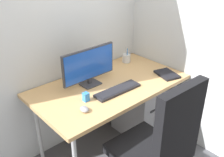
# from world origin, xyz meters

# --- Properties ---
(ground_plane) EXTENTS (8.00, 8.00, 0.00)m
(ground_plane) POSITION_xyz_m (0.00, 0.00, 0.00)
(ground_plane) COLOR #4C4C51
(wall_back) EXTENTS (2.86, 0.04, 2.80)m
(wall_back) POSITION_xyz_m (0.00, 0.42, 1.40)
(wall_back) COLOR silver
(wall_back) RESTS_ON ground_plane
(wall_side_right) EXTENTS (0.04, 2.22, 2.80)m
(wall_side_right) POSITION_xyz_m (0.74, -0.21, 1.40)
(wall_side_right) COLOR silver
(wall_side_right) RESTS_ON ground_plane
(desk) EXTENTS (1.43, 0.79, 0.76)m
(desk) POSITION_xyz_m (0.00, 0.00, 0.71)
(desk) COLOR tan
(desk) RESTS_ON ground_plane
(office_chair) EXTENTS (0.63, 0.65, 1.13)m
(office_chair) POSITION_xyz_m (-0.13, -0.71, 0.57)
(office_chair) COLOR black
(office_chair) RESTS_ON ground_plane
(filing_cabinet) EXTENTS (0.36, 0.50, 0.58)m
(filing_cabinet) POSITION_xyz_m (0.42, 0.01, 0.29)
(filing_cabinet) COLOR gray
(filing_cabinet) RESTS_ON ground_plane
(monitor) EXTENTS (0.55, 0.14, 0.35)m
(monitor) POSITION_xyz_m (-0.14, 0.12, 0.95)
(monitor) COLOR #333338
(monitor) RESTS_ON desk
(keyboard) EXTENTS (0.45, 0.14, 0.03)m
(keyboard) POSITION_xyz_m (-0.04, -0.15, 0.77)
(keyboard) COLOR black
(keyboard) RESTS_ON desk
(mouse) EXTENTS (0.08, 0.09, 0.04)m
(mouse) POSITION_xyz_m (-0.44, -0.20, 0.77)
(mouse) COLOR gray
(mouse) RESTS_ON desk
(pen_holder) EXTENTS (0.09, 0.09, 0.18)m
(pen_holder) POSITION_xyz_m (0.47, 0.26, 0.80)
(pen_holder) COLOR silver
(pen_holder) RESTS_ON desk
(notebook) EXTENTS (0.22, 0.27, 0.02)m
(notebook) POSITION_xyz_m (0.54, -0.24, 0.77)
(notebook) COLOR black
(notebook) RESTS_ON desk
(desk_clamp_accessory) EXTENTS (0.05, 0.05, 0.07)m
(desk_clamp_accessory) POSITION_xyz_m (-0.34, -0.09, 0.79)
(desk_clamp_accessory) COLOR #337FD8
(desk_clamp_accessory) RESTS_ON desk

